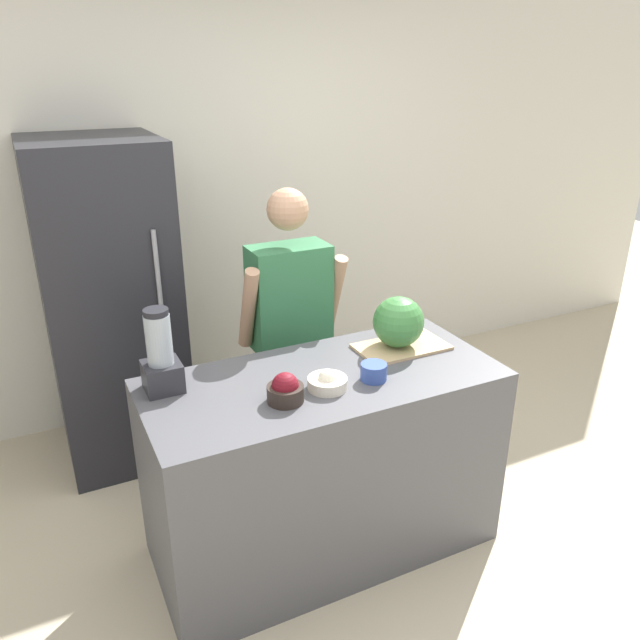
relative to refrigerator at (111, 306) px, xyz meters
The scene contains 11 objects.
ground_plane 1.97m from the refrigerator, 66.86° to the right, with size 14.00×14.00×0.00m, color beige.
wall_back 0.90m from the refrigerator, 31.30° to the left, with size 8.00×0.06×2.60m.
counter_island 1.50m from the refrigerator, 61.39° to the right, with size 1.54×0.70×0.90m.
refrigerator is the anchor object (origin of this frame).
person 1.03m from the refrigerator, 38.05° to the right, with size 0.54×0.26×1.59m.
cutting_board 1.63m from the refrigerator, 45.54° to the right, with size 0.43×0.25×0.01m.
watermelon 1.62m from the refrigerator, 45.67° to the right, with size 0.24×0.24×0.24m.
bowl_cherries 1.45m from the refrigerator, 71.59° to the right, with size 0.15×0.15×0.12m.
bowl_cream 1.51m from the refrigerator, 64.27° to the right, with size 0.17×0.17×0.09m.
bowl_small_blue 1.63m from the refrigerator, 57.87° to the right, with size 0.11×0.11×0.07m.
blender 1.08m from the refrigerator, 87.48° to the right, with size 0.15×0.15×0.36m.
Camera 1 is at (-1.06, -1.77, 2.15)m, focal length 35.00 mm.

